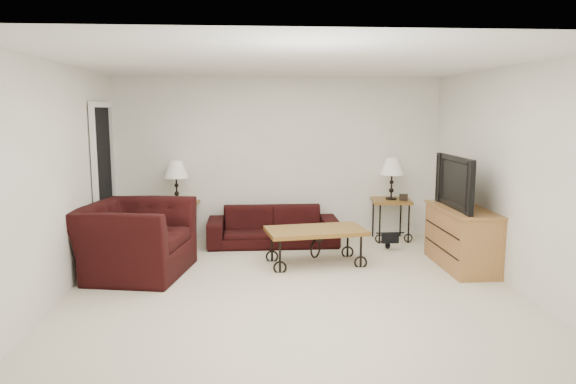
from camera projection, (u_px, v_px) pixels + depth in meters
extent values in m
plane|color=beige|center=(293.00, 289.00, 6.09)|extent=(5.00, 5.00, 0.00)
cube|color=silver|center=(280.00, 159.00, 8.37)|extent=(5.00, 0.02, 2.50)
cube|color=silver|center=(325.00, 229.00, 3.44)|extent=(5.00, 0.02, 2.50)
cube|color=silver|center=(59.00, 181.00, 5.72)|extent=(0.02, 5.00, 2.50)
cube|color=silver|center=(513.00, 177.00, 6.09)|extent=(0.02, 5.00, 2.50)
plane|color=white|center=(293.00, 62.00, 5.71)|extent=(5.00, 5.00, 0.00)
cube|color=black|center=(104.00, 182.00, 7.39)|extent=(0.08, 0.94, 2.04)
imported|color=black|center=(273.00, 226.00, 8.03)|extent=(1.93, 0.75, 0.56)
cube|color=brown|center=(178.00, 223.00, 8.10)|extent=(0.65, 0.65, 0.63)
cube|color=brown|center=(390.00, 220.00, 8.34)|extent=(0.65, 0.65, 0.64)
cube|color=black|center=(165.00, 201.00, 7.89)|extent=(0.13, 0.02, 0.10)
cube|color=black|center=(403.00, 197.00, 8.14)|extent=(0.13, 0.06, 0.11)
cube|color=brown|center=(316.00, 247.00, 7.02)|extent=(1.35, 0.86, 0.47)
imported|color=black|center=(135.00, 239.00, 6.58)|extent=(1.42, 1.55, 0.87)
cube|color=#B15A16|center=(147.00, 233.00, 6.53)|extent=(0.18, 0.41, 0.40)
cube|color=#AA7D3F|center=(462.00, 238.00, 6.89)|extent=(0.53, 1.28, 0.77)
imported|color=black|center=(463.00, 182.00, 6.78)|extent=(0.15, 1.15, 0.66)
ellipsoid|color=black|center=(388.00, 233.00, 7.80)|extent=(0.44, 0.38, 0.48)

